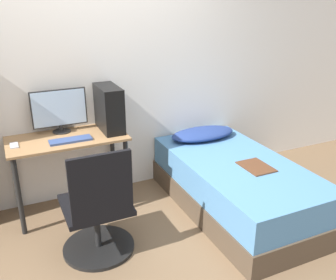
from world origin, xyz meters
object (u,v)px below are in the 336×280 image
at_px(bed, 236,186).
at_px(pc_tower, 109,108).
at_px(office_chair, 98,217).
at_px(keyboard, 71,140).
at_px(monitor, 59,110).

xyz_separation_m(bed, pc_tower, (-1.02, 0.69, 0.72)).
bearing_deg(office_chair, keyboard, 93.89).
bearing_deg(office_chair, monitor, 94.44).
distance_m(bed, pc_tower, 1.43).
bearing_deg(keyboard, office_chair, -86.11).
relative_size(keyboard, pc_tower, 0.87).
bearing_deg(monitor, keyboard, -84.26).
bearing_deg(bed, monitor, 150.53).
bearing_deg(bed, office_chair, -175.14).
relative_size(monitor, pc_tower, 1.19).
bearing_deg(keyboard, pc_tower, 19.54).
bearing_deg(monitor, office_chair, -85.56).
relative_size(office_chair, pc_tower, 2.23).
relative_size(monitor, keyboard, 1.37).
relative_size(bed, monitor, 3.64).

